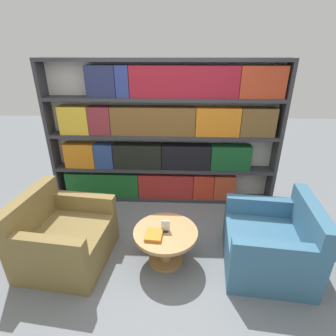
# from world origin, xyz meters

# --- Properties ---
(ground_plane) EXTENTS (14.00, 14.00, 0.00)m
(ground_plane) POSITION_xyz_m (0.00, 0.00, 0.00)
(ground_plane) COLOR slate
(bookshelf) EXTENTS (3.42, 0.30, 2.14)m
(bookshelf) POSITION_xyz_m (0.01, 1.51, 1.06)
(bookshelf) COLOR silver
(bookshelf) RESTS_ON ground_plane
(armchair_left) EXTENTS (0.98, 1.02, 0.84)m
(armchair_left) POSITION_xyz_m (-1.05, 0.08, 0.29)
(armchair_left) COLOR olive
(armchair_left) RESTS_ON ground_plane
(armchair_right) EXTENTS (0.97, 1.01, 0.84)m
(armchair_right) POSITION_xyz_m (1.26, 0.07, 0.29)
(armchair_right) COLOR #386684
(armchair_right) RESTS_ON ground_plane
(coffee_table) EXTENTS (0.71, 0.71, 0.42)m
(coffee_table) POSITION_xyz_m (0.11, 0.10, 0.30)
(coffee_table) COLOR #AD7F4C
(coffee_table) RESTS_ON ground_plane
(table_sign) EXTENTS (0.10, 0.06, 0.14)m
(table_sign) POSITION_xyz_m (0.11, 0.10, 0.48)
(table_sign) COLOR black
(table_sign) RESTS_ON coffee_table
(stray_book) EXTENTS (0.19, 0.22, 0.04)m
(stray_book) POSITION_xyz_m (-0.01, 0.00, 0.44)
(stray_book) COLOR orange
(stray_book) RESTS_ON coffee_table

